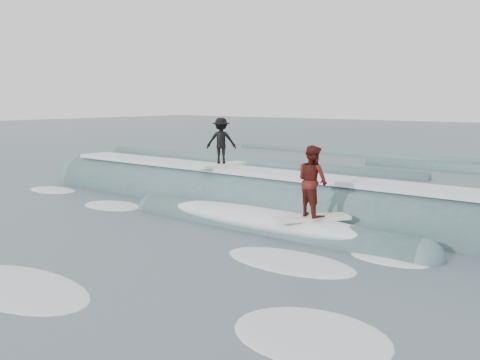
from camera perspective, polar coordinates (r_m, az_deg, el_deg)
The scene contains 6 objects.
ground at distance 14.78m, azimuth -7.56°, elevation -5.61°, with size 160.00×160.00×0.00m, color #3C5158.
breaking_wave at distance 17.42m, azimuth 2.08°, elevation -3.23°, with size 21.31×4.02×2.48m.
surfer_black at distance 18.48m, azimuth -2.02°, elevation 3.95°, with size 1.17×2.05×1.68m.
surfer_red at distance 13.85m, azimuth 7.72°, elevation -0.44°, with size 1.64×1.93×1.94m.
whitewater at distance 13.68m, azimuth -9.03°, elevation -6.81°, with size 17.59×8.57×0.10m.
far_swells at distance 29.73m, azimuth 17.42°, elevation 1.22°, with size 39.12×8.65×0.80m.
Camera 1 is at (10.44, -9.83, 3.60)m, focal length 40.00 mm.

